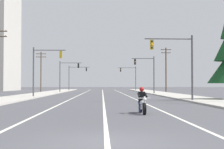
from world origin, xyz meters
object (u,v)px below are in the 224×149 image
object	(u,v)px
traffic_signal_near_left	(43,65)
traffic_signal_mid_left	(66,72)
motorcycle_with_rider	(142,103)
traffic_signal_far_right	(131,75)
traffic_signal_near_right	(179,58)
traffic_signal_mid_right	(148,70)
utility_pole_right_far	(166,68)
utility_pole_left_far	(41,70)
traffic_signal_far_left	(75,74)

from	to	relation	value
traffic_signal_near_left	traffic_signal_mid_left	size ratio (longest dim) A/B	1.00
motorcycle_with_rider	traffic_signal_far_right	size ratio (longest dim) A/B	0.35
traffic_signal_near_right	traffic_signal_near_left	distance (m)	18.17
traffic_signal_mid_right	utility_pole_right_far	world-z (taller)	utility_pole_right_far
utility_pole_left_far	traffic_signal_far_left	bearing A→B (deg)	66.76
traffic_signal_mid_left	utility_pole_left_far	distance (m)	6.35
utility_pole_left_far	traffic_signal_mid_left	bearing A→B (deg)	-29.93
traffic_signal_near_left	traffic_signal_mid_right	size ratio (longest dim) A/B	1.00
traffic_signal_near_right	utility_pole_left_far	size ratio (longest dim) A/B	0.75
traffic_signal_mid_left	traffic_signal_far_left	world-z (taller)	same
traffic_signal_mid_right	motorcycle_with_rider	bearing A→B (deg)	-98.06
traffic_signal_mid_left	traffic_signal_far_left	bearing A→B (deg)	88.61
traffic_signal_mid_right	traffic_signal_near_left	bearing A→B (deg)	-138.01
traffic_signal_far_right	traffic_signal_far_left	distance (m)	14.18
traffic_signal_mid_right	utility_pole_right_far	distance (m)	15.84
traffic_signal_mid_right	traffic_signal_far_left	xyz separation A→B (m)	(-14.16, 28.81, 0.09)
motorcycle_with_rider	traffic_signal_far_left	size ratio (longest dim) A/B	0.35
traffic_signal_far_right	utility_pole_right_far	bearing A→B (deg)	-70.27
utility_pole_left_far	traffic_signal_mid_right	bearing A→B (deg)	-36.92
traffic_signal_far_left	utility_pole_left_far	size ratio (longest dim) A/B	0.75
traffic_signal_far_right	traffic_signal_near_right	bearing A→B (deg)	-90.14
traffic_signal_mid_right	utility_pole_left_far	world-z (taller)	utility_pole_left_far
traffic_signal_mid_right	utility_pole_left_far	xyz separation A→B (m)	(-20.06, 15.07, 0.47)
traffic_signal_near_left	traffic_signal_mid_right	distance (m)	19.98
traffic_signal_near_right	utility_pole_left_far	xyz separation A→B (m)	(-19.71, 39.39, 0.42)
motorcycle_with_rider	utility_pole_right_far	bearing A→B (deg)	78.02
traffic_signal_near_right	traffic_signal_near_left	size ratio (longest dim) A/B	1.00
traffic_signal_mid_left	utility_pole_right_far	world-z (taller)	utility_pole_right_far
traffic_signal_mid_left	utility_pole_left_far	size ratio (longest dim) A/B	0.75
traffic_signal_mid_left	traffic_signal_near_right	bearing A→B (deg)	-68.57
traffic_signal_near_right	utility_pole_left_far	bearing A→B (deg)	116.58
traffic_signal_near_left	motorcycle_with_rider	bearing A→B (deg)	-68.20
traffic_signal_near_right	traffic_signal_far_left	xyz separation A→B (m)	(-13.81, 53.13, 0.03)
traffic_signal_near_right	traffic_signal_mid_right	bearing A→B (deg)	89.18
traffic_signal_near_right	traffic_signal_far_right	xyz separation A→B (m)	(0.14, 55.69, 0.00)
motorcycle_with_rider	traffic_signal_far_left	xyz separation A→B (m)	(-8.88, 66.11, 3.53)
traffic_signal_far_right	traffic_signal_mid_left	bearing A→B (deg)	-126.43
traffic_signal_mid_left	traffic_signal_far_right	xyz separation A→B (m)	(14.36, 19.46, 0.02)
traffic_signal_far_left	traffic_signal_near_right	bearing A→B (deg)	-75.43
motorcycle_with_rider	utility_pole_right_far	distance (m)	53.36
traffic_signal_near_right	traffic_signal_far_left	world-z (taller)	same
traffic_signal_mid_right	traffic_signal_far_right	world-z (taller)	same
utility_pole_right_far	motorcycle_with_rider	bearing A→B (deg)	-101.98
motorcycle_with_rider	traffic_signal_far_right	bearing A→B (deg)	85.78
utility_pole_left_far	traffic_signal_far_right	bearing A→B (deg)	39.38
traffic_signal_far_right	utility_pole_left_far	world-z (taller)	utility_pole_left_far
traffic_signal_mid_right	utility_pole_left_far	distance (m)	25.10
traffic_signal_mid_right	traffic_signal_far_right	bearing A→B (deg)	90.38
traffic_signal_mid_left	traffic_signal_near_left	bearing A→B (deg)	-90.64
motorcycle_with_rider	utility_pole_left_far	distance (m)	54.55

